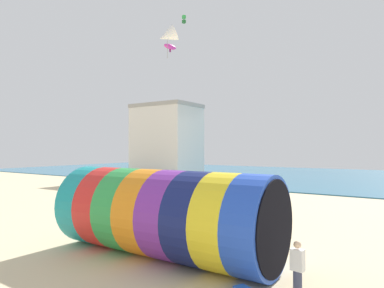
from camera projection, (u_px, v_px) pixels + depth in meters
ground_plane at (143, 254)px, 13.41m from camera, size 120.00×120.00×0.00m
sea at (341, 177)px, 47.96m from camera, size 120.00×40.00×0.10m
giant_inflatable_tube at (164, 213)px, 13.03m from camera, size 8.95×3.40×3.32m
kite_handler at (297, 270)px, 9.38m from camera, size 0.39×0.27×1.60m
kite_white_delta at (167, 36)px, 20.86m from camera, size 1.71×1.65×2.09m
kite_green_box at (184, 19)px, 30.43m from camera, size 0.33×0.33×0.74m
kite_magenta_parafoil at (170, 47)px, 32.23m from camera, size 0.79×1.57×0.79m
bystander_mid_beach at (205, 190)px, 26.49m from camera, size 0.30×0.40×1.74m
promenade_building at (167, 142)px, 45.96m from camera, size 8.24×6.28×10.03m
beach_flag at (268, 200)px, 12.44m from camera, size 0.47×0.36×2.54m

